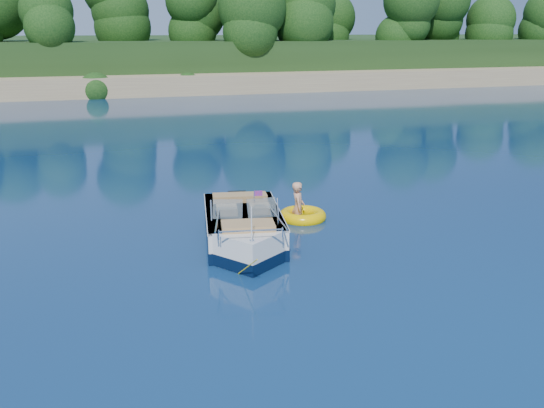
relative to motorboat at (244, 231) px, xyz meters
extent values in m
plane|color=#091B43|center=(2.55, -0.49, -0.33)|extent=(160.00, 160.00, 0.00)
cube|color=#917454|center=(2.55, 37.51, 0.17)|extent=(170.00, 8.00, 2.00)
cube|color=#1C3515|center=(2.55, 64.51, 0.67)|extent=(170.00, 56.00, 6.00)
cylinder|color=#311B10|center=(2.55, 41.51, 2.97)|extent=(0.44, 0.44, 3.60)
sphere|color=black|center=(2.55, 41.51, 6.39)|extent=(5.94, 5.94, 5.94)
cylinder|color=#311B10|center=(22.55, 39.51, 2.47)|extent=(0.44, 0.44, 2.60)
sphere|color=black|center=(22.55, 39.51, 4.94)|extent=(4.29, 4.29, 4.29)
cube|color=silver|center=(0.06, 0.34, -0.06)|extent=(2.31, 3.61, 0.93)
cube|color=silver|center=(-0.21, -1.23, -0.06)|extent=(1.75, 1.75, 0.93)
cube|color=black|center=(0.06, 0.34, -0.19)|extent=(2.34, 3.65, 0.27)
cube|color=black|center=(-0.21, -1.23, -0.19)|extent=(1.79, 1.79, 0.27)
cube|color=#A67658|center=(0.10, 0.60, 0.21)|extent=(1.79, 2.56, 0.09)
cube|color=silver|center=(0.06, 0.34, 0.38)|extent=(2.35, 3.62, 0.05)
cube|color=black|center=(0.36, 2.15, -0.02)|extent=(0.53, 0.39, 0.80)
cube|color=#8C9EA5|center=(-0.44, -0.21, 0.64)|extent=(0.73, 0.43, 0.43)
cube|color=#8C9EA5|center=(0.35, -0.34, 0.64)|extent=(0.70, 0.25, 0.43)
cube|color=tan|center=(-0.37, 0.18, 0.41)|extent=(0.56, 0.56, 0.36)
cube|color=tan|center=(0.41, 0.05, 0.41)|extent=(0.56, 0.56, 0.36)
cube|color=tan|center=(0.20, 1.21, 0.41)|extent=(1.45, 0.71, 0.34)
cube|color=tan|center=(-0.18, -1.07, 0.39)|extent=(1.27, 0.85, 0.30)
cylinder|color=silver|center=(-0.32, -1.90, 0.79)|extent=(0.03, 0.03, 0.76)
cube|color=red|center=(0.27, -0.33, 1.00)|extent=(0.20, 0.05, 0.12)
cube|color=silver|center=(-0.33, -1.94, 0.44)|extent=(0.10, 0.07, 0.04)
cylinder|color=yellow|center=(-0.51, -2.23, -0.02)|extent=(0.19, 0.95, 0.68)
torus|color=#FFC600|center=(2.02, 1.44, -0.24)|extent=(1.37, 1.37, 0.34)
torus|color=red|center=(2.02, 1.44, -0.23)|extent=(1.13, 1.13, 0.11)
imported|color=tan|center=(1.89, 1.47, -0.33)|extent=(0.55, 0.87, 1.58)
camera|label=1|loc=(-3.39, -13.41, 4.67)|focal=40.00mm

